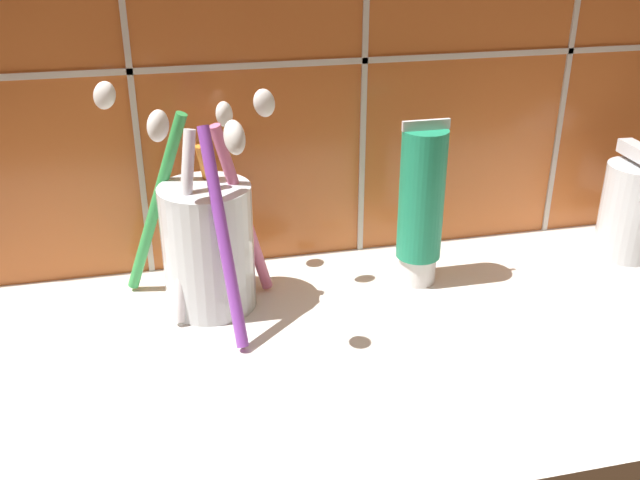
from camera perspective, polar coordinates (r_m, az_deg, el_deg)
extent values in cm
cube|color=silver|center=(54.78, 5.71, -8.66)|extent=(76.84, 31.65, 2.00)
cube|color=beige|center=(61.27, 1.82, 14.09)|extent=(86.84, 0.24, 0.50)
cylinder|color=silver|center=(56.54, -8.93, -0.60)|extent=(7.15, 7.15, 10.19)
cylinder|color=pink|center=(56.22, -6.19, 2.28)|extent=(4.81, 2.58, 14.75)
ellipsoid|color=white|center=(54.63, -4.49, 10.88)|extent=(2.53, 2.01, 2.57)
cylinder|color=orange|center=(58.61, -8.23, 2.23)|extent=(3.37, 5.22, 13.10)
ellipsoid|color=white|center=(58.54, -7.67, 9.94)|extent=(2.25, 2.67, 2.64)
cylinder|color=green|center=(57.79, -13.00, 2.73)|extent=(6.27, 3.66, 15.43)
ellipsoid|color=white|center=(56.67, -16.86, 11.02)|extent=(2.69, 2.20, 2.65)
cylinder|color=white|center=(54.02, -10.80, 0.93)|extent=(3.31, 3.53, 14.61)
ellipsoid|color=white|center=(49.98, -12.84, 8.90)|extent=(2.38, 2.44, 2.50)
cylinder|color=purple|center=(51.44, -7.75, 0.19)|extent=(2.43, 6.90, 15.25)
ellipsoid|color=white|center=(45.39, -6.92, 8.29)|extent=(1.81, 2.62, 2.67)
cylinder|color=white|center=(61.76, 7.76, -2.23)|extent=(3.18, 3.18, 2.42)
cylinder|color=#1E8C60|center=(59.01, 8.13, 3.58)|extent=(3.74, 3.74, 11.02)
cube|color=silver|center=(57.13, 8.49, 9.10)|extent=(3.93, 0.36, 0.80)
cylinder|color=silver|center=(70.43, 23.64, 2.14)|extent=(5.51, 5.51, 8.71)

